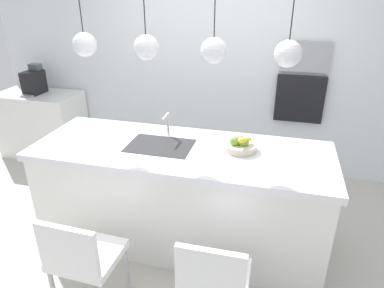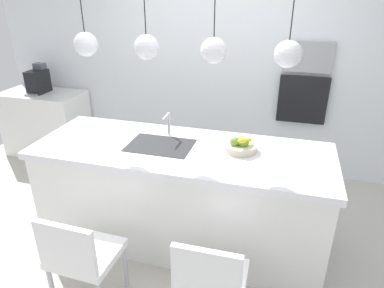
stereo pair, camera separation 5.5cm
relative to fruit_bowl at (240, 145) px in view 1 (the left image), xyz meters
The scene contains 16 objects.
floor 1.13m from the fruit_bowl, behind, with size 6.60×6.60×0.00m, color #BCB7AD.
back_wall 1.67m from the fruit_bowl, 107.68° to the left, with size 6.00×0.10×2.60m, color white.
kitchen_island 0.73m from the fruit_bowl, behind, with size 2.57×0.93×0.96m.
sink_basin 0.70m from the fruit_bowl, behind, with size 0.56×0.40×0.02m, color #2D2D30.
faucet 0.71m from the fruit_bowl, 169.30° to the left, with size 0.02×0.17×0.22m.
fruit_bowl is the anchor object (origin of this frame).
side_counter 3.19m from the fruit_bowl, 157.57° to the left, with size 1.10×0.60×0.90m, color white.
coffee_machine 3.15m from the fruit_bowl, 157.62° to the left, with size 0.20×0.35×0.38m.
microwave 1.66m from the fruit_bowl, 71.13° to the left, with size 0.54×0.08×0.34m, color #9E9EA3.
oven 1.58m from the fruit_bowl, 71.13° to the left, with size 0.56×0.08×0.56m, color black.
chair_near 1.50m from the fruit_bowl, 132.91° to the right, with size 0.48×0.44×0.84m.
chair_middle 1.15m from the fruit_bowl, 90.52° to the right, with size 0.45×0.45×0.88m.
pendant_light_left 1.52m from the fruit_bowl, behind, with size 0.20×0.20×0.80m.
pendant_light_center_left 1.10m from the fruit_bowl, behind, with size 0.20×0.20×0.80m.
pendant_light_center_right 0.82m from the fruit_bowl, 160.34° to the right, with size 0.20×0.20×0.80m.
pendant_light_right 0.84m from the fruit_bowl, 15.43° to the right, with size 0.20×0.20×0.80m.
Camera 1 is at (0.77, -2.57, 2.24)m, focal length 32.39 mm.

